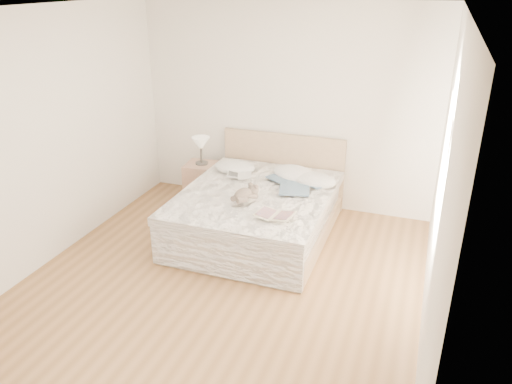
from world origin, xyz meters
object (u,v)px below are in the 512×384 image
at_px(bed, 259,211).
at_px(teddy_bear, 243,199).
at_px(photo_book, 239,176).
at_px(childrens_book, 275,215).
at_px(nightstand, 203,183).
at_px(table_lamp, 201,145).

distance_m(bed, teddy_bear, 0.56).
height_order(photo_book, childrens_book, same).
height_order(bed, photo_book, bed).
bearing_deg(nightstand, bed, -31.41).
xyz_separation_m(photo_book, childrens_book, (0.77, -0.93, 0.00)).
bearing_deg(nightstand, childrens_book, -41.75).
xyz_separation_m(photo_book, teddy_bear, (0.33, -0.70, 0.02)).
distance_m(table_lamp, photo_book, 0.84).
relative_size(bed, childrens_book, 5.36).
height_order(table_lamp, photo_book, table_lamp).
bearing_deg(childrens_book, teddy_bear, 160.44).
relative_size(nightstand, table_lamp, 1.46).
bearing_deg(photo_book, nightstand, 131.17).
distance_m(nightstand, table_lamp, 0.56).
xyz_separation_m(bed, childrens_book, (0.42, -0.68, 0.32)).
relative_size(bed, photo_book, 6.65).
bearing_deg(childrens_book, bed, 129.62).
distance_m(photo_book, teddy_bear, 0.77).
bearing_deg(table_lamp, childrens_book, -41.75).
xyz_separation_m(bed, nightstand, (-1.06, 0.65, -0.03)).
xyz_separation_m(nightstand, table_lamp, (-0.00, 0.00, 0.56)).
distance_m(nightstand, teddy_bear, 1.55).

